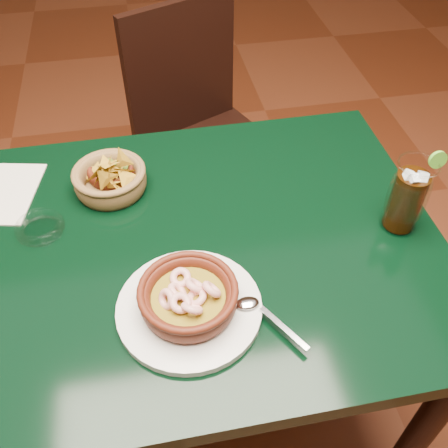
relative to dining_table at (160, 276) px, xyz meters
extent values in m
plane|color=#471C0C|center=(0.00, 0.00, -0.65)|extent=(7.00, 7.00, 0.00)
cube|color=black|center=(0.00, 0.00, 0.08)|extent=(1.20, 0.80, 0.04)
cylinder|color=black|center=(0.54, -0.34, -0.30)|extent=(0.06, 0.06, 0.71)
cylinder|color=black|center=(0.54, 0.34, -0.30)|extent=(0.06, 0.06, 0.71)
cube|color=black|center=(0.23, 0.64, -0.20)|extent=(0.56, 0.56, 0.04)
cylinder|color=black|center=(0.14, 0.40, -0.42)|extent=(0.04, 0.04, 0.45)
cylinder|color=black|center=(0.47, 0.55, -0.42)|extent=(0.04, 0.04, 0.45)
cylinder|color=black|center=(-0.01, 0.73, -0.42)|extent=(0.04, 0.04, 0.45)
cylinder|color=black|center=(0.32, 0.88, -0.42)|extent=(0.04, 0.04, 0.45)
cube|color=black|center=(0.15, 0.82, 0.05)|extent=(0.38, 0.19, 0.44)
cylinder|color=silver|center=(0.05, -0.17, 0.11)|extent=(0.27, 0.27, 0.01)
cylinder|color=#43160B|center=(0.05, -0.17, 0.12)|extent=(0.16, 0.16, 0.01)
torus|color=#43160B|center=(0.05, -0.17, 0.14)|extent=(0.20, 0.20, 0.04)
torus|color=#43160B|center=(0.05, -0.17, 0.16)|extent=(0.18, 0.18, 0.01)
cylinder|color=brown|center=(0.05, -0.17, 0.14)|extent=(0.14, 0.14, 0.01)
torus|color=beige|center=(0.09, -0.17, 0.15)|extent=(0.05, 0.06, 0.05)
torus|color=beige|center=(0.06, -0.16, 0.15)|extent=(0.05, 0.05, 0.05)
torus|color=beige|center=(0.04, -0.13, 0.15)|extent=(0.04, 0.04, 0.03)
torus|color=beige|center=(0.03, -0.16, 0.15)|extent=(0.05, 0.06, 0.05)
torus|color=beige|center=(0.01, -0.18, 0.15)|extent=(0.04, 0.05, 0.05)
torus|color=beige|center=(0.03, -0.19, 0.15)|extent=(0.06, 0.06, 0.03)
torus|color=beige|center=(0.05, -0.20, 0.15)|extent=(0.06, 0.05, 0.05)
torus|color=beige|center=(0.06, -0.18, 0.15)|extent=(0.06, 0.06, 0.04)
cube|color=silver|center=(0.20, -0.25, 0.12)|extent=(0.07, 0.10, 0.00)
ellipsoid|color=silver|center=(0.15, -0.19, 0.12)|extent=(0.04, 0.03, 0.01)
cylinder|color=brown|center=(-0.08, 0.20, 0.10)|extent=(0.14, 0.14, 0.01)
torus|color=brown|center=(-0.08, 0.20, 0.13)|extent=(0.20, 0.20, 0.06)
torus|color=brown|center=(-0.08, 0.20, 0.15)|extent=(0.17, 0.17, 0.01)
cone|color=#AA7D1B|center=(-0.05, 0.21, 0.17)|extent=(0.06, 0.06, 0.08)
cone|color=#AA7D1B|center=(-0.06, 0.17, 0.12)|extent=(0.04, 0.07, 0.06)
cone|color=#AA7D1B|center=(-0.09, 0.18, 0.14)|extent=(0.06, 0.06, 0.08)
cone|color=#AA7D1B|center=(-0.07, 0.23, 0.15)|extent=(0.07, 0.05, 0.05)
cone|color=#AA7D1B|center=(-0.08, 0.20, 0.15)|extent=(0.07, 0.08, 0.06)
cone|color=#AA7D1B|center=(-0.05, 0.18, 0.14)|extent=(0.08, 0.07, 0.05)
cone|color=#AA7D1B|center=(-0.08, 0.20, 0.13)|extent=(0.08, 0.05, 0.07)
cone|color=#AA7D1B|center=(-0.06, 0.20, 0.14)|extent=(0.05, 0.07, 0.06)
cone|color=#AA7D1B|center=(-0.11, 0.19, 0.15)|extent=(0.05, 0.06, 0.07)
cone|color=#AA7D1B|center=(-0.07, 0.19, 0.13)|extent=(0.08, 0.07, 0.04)
cone|color=#AA7D1B|center=(-0.09, 0.17, 0.15)|extent=(0.08, 0.03, 0.08)
cone|color=#AA7D1B|center=(-0.08, 0.21, 0.13)|extent=(0.07, 0.07, 0.05)
cone|color=#AA7D1B|center=(-0.11, 0.22, 0.13)|extent=(0.08, 0.05, 0.06)
cone|color=#AA7D1B|center=(-0.08, 0.20, 0.13)|extent=(0.06, 0.06, 0.06)
cone|color=#AA7D1B|center=(-0.08, 0.20, 0.17)|extent=(0.07, 0.07, 0.04)
cone|color=#AA7D1B|center=(-0.05, 0.20, 0.14)|extent=(0.09, 0.04, 0.08)
cone|color=#AA7D1B|center=(-0.08, 0.19, 0.17)|extent=(0.03, 0.08, 0.07)
cone|color=#AA7D1B|center=(-0.08, 0.23, 0.13)|extent=(0.05, 0.08, 0.07)
cone|color=#AA7D1B|center=(-0.09, 0.20, 0.12)|extent=(0.08, 0.05, 0.07)
cone|color=#AA7D1B|center=(-0.09, 0.20, 0.15)|extent=(0.06, 0.06, 0.06)
cone|color=#AA7D1B|center=(-0.10, 0.22, 0.14)|extent=(0.05, 0.07, 0.05)
cone|color=#AA7D1B|center=(-0.11, 0.18, 0.17)|extent=(0.07, 0.05, 0.07)
cone|color=#AA7D1B|center=(-0.08, 0.23, 0.13)|extent=(0.06, 0.06, 0.07)
cone|color=#AA7D1B|center=(-0.08, 0.20, 0.17)|extent=(0.07, 0.06, 0.03)
cylinder|color=#43160B|center=(-0.08, 0.23, 0.10)|extent=(0.10, 0.10, 0.01)
torus|color=#43160B|center=(-0.08, 0.23, 0.12)|extent=(0.13, 0.13, 0.04)
cylinder|color=#355212|center=(-0.08, 0.23, 0.13)|extent=(0.08, 0.08, 0.01)
sphere|color=#355212|center=(-0.09, 0.23, 0.13)|extent=(0.02, 0.02, 0.02)
sphere|color=#355212|center=(-0.09, 0.23, 0.13)|extent=(0.02, 0.02, 0.02)
sphere|color=#355212|center=(-0.06, 0.22, 0.13)|extent=(0.02, 0.02, 0.02)
sphere|color=#355212|center=(-0.08, 0.22, 0.13)|extent=(0.02, 0.02, 0.02)
sphere|color=#355212|center=(-0.08, 0.25, 0.13)|extent=(0.02, 0.02, 0.02)
cylinder|color=white|center=(0.52, -0.03, 0.10)|extent=(0.08, 0.08, 0.01)
torus|color=white|center=(0.52, -0.03, 0.18)|extent=(0.17, 0.17, 0.09)
cylinder|color=black|center=(0.52, -0.03, 0.17)|extent=(0.07, 0.07, 0.14)
cube|color=silver|center=(0.51, -0.04, 0.24)|extent=(0.03, 0.02, 0.03)
cube|color=silver|center=(0.51, -0.05, 0.24)|extent=(0.02, 0.03, 0.03)
cube|color=silver|center=(0.51, -0.04, 0.22)|extent=(0.03, 0.03, 0.03)
cube|color=silver|center=(0.53, -0.04, 0.24)|extent=(0.03, 0.03, 0.03)
cube|color=silver|center=(0.51, -0.03, 0.21)|extent=(0.03, 0.03, 0.03)
torus|color=white|center=(0.52, -0.03, 0.27)|extent=(0.08, 0.08, 0.00)
cylinder|color=#529E27|center=(0.56, -0.03, 0.27)|extent=(0.04, 0.01, 0.04)
cylinder|color=white|center=(-0.24, 0.09, 0.10)|extent=(0.09, 0.09, 0.01)
torus|color=white|center=(-0.24, 0.09, 0.11)|extent=(0.11, 0.11, 0.03)
cube|color=beige|center=(-0.33, 0.23, 0.10)|extent=(0.20, 0.23, 0.00)
camera|label=1|loc=(0.01, -0.70, 0.87)|focal=40.00mm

